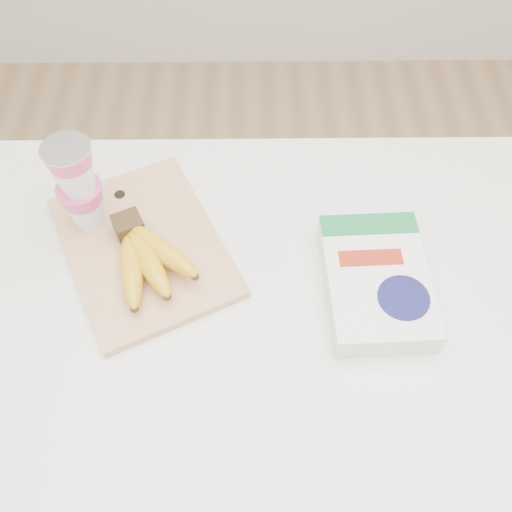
% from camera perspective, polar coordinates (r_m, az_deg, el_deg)
% --- Properties ---
extents(room, '(4.00, 4.00, 4.00)m').
position_cam_1_polar(room, '(0.62, 0.28, 9.13)').
color(room, tan).
rests_on(room, ground).
extents(table, '(1.30, 0.87, 0.97)m').
position_cam_1_polar(table, '(1.38, 0.13, -16.51)').
color(table, silver).
rests_on(table, ground).
extents(cutting_board, '(0.38, 0.42, 0.02)m').
position_cam_1_polar(cutting_board, '(1.02, -11.19, 0.96)').
color(cutting_board, '#DFA77A').
rests_on(cutting_board, table).
extents(bananas, '(0.17, 0.20, 0.06)m').
position_cam_1_polar(bananas, '(0.97, -11.01, -0.03)').
color(bananas, '#382816').
rests_on(bananas, cutting_board).
extents(yogurt_stack, '(0.08, 0.08, 0.19)m').
position_cam_1_polar(yogurt_stack, '(0.99, -17.37, 6.83)').
color(yogurt_stack, white).
rests_on(yogurt_stack, cutting_board).
extents(cereal_box, '(0.18, 0.25, 0.05)m').
position_cam_1_polar(cereal_box, '(0.96, 11.93, -2.50)').
color(cereal_box, white).
rests_on(cereal_box, table).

